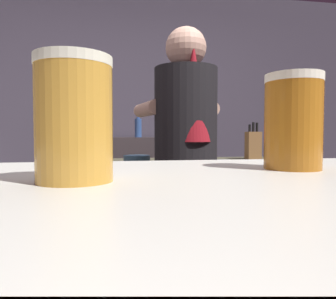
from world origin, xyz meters
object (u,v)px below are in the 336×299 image
object	(u,v)px
chefs_knife	(213,160)
pint_glass_near	(293,122)
bottle_vinegar	(87,128)
mixing_bowl	(137,159)
pint_glass_far	(74,120)
bartender	(186,159)
knife_block	(253,145)
bottle_soy	(138,127)

from	to	relation	value
chefs_knife	pint_glass_near	xyz separation A→B (m)	(-0.40, -1.66, 0.19)
bottle_vinegar	pint_glass_near	bearing A→B (deg)	-79.40
mixing_bowl	pint_glass_far	distance (m)	1.71
bartender	chefs_knife	xyz separation A→B (m)	(0.28, 0.41, -0.04)
mixing_bowl	bottle_vinegar	distance (m)	1.33
knife_block	bottle_vinegar	distance (m)	1.69
bartender	knife_block	size ratio (longest dim) A/B	6.27
bottle_soy	pint_glass_far	bearing A→B (deg)	-95.40
mixing_bowl	pint_glass_near	bearing A→B (deg)	-85.70
knife_block	pint_glass_far	xyz separation A→B (m)	(-1.04, -1.84, 0.09)
chefs_knife	bottle_soy	world-z (taller)	bottle_soy
chefs_knife	bottle_soy	size ratio (longest dim) A/B	0.89
pint_glass_far	bottle_soy	world-z (taller)	bottle_soy
knife_block	mixing_bowl	size ratio (longest dim) A/B	1.58
chefs_knife	pint_glass_far	world-z (taller)	pint_glass_far
bartender	bottle_soy	world-z (taller)	bartender
pint_glass_near	pint_glass_far	bearing A→B (deg)	-165.60
mixing_bowl	pint_glass_far	world-z (taller)	pint_glass_far
chefs_knife	pint_glass_near	world-z (taller)	pint_glass_near
pint_glass_near	bottle_vinegar	world-z (taller)	bottle_vinegar
knife_block	bottle_soy	size ratio (longest dim) A/B	1.00
bartender	pint_glass_near	world-z (taller)	bartender
chefs_knife	knife_block	bearing A→B (deg)	16.45
bartender	pint_glass_near	size ratio (longest dim) A/B	12.23
bartender	pint_glass_near	xyz separation A→B (m)	(-0.12, -1.26, 0.15)
mixing_bowl	bottle_vinegar	size ratio (longest dim) A/B	0.68
knife_block	pint_glass_near	xyz separation A→B (m)	(-0.74, -1.76, 0.09)
bottle_vinegar	bottle_soy	distance (m)	0.51
mixing_bowl	pint_glass_near	distance (m)	1.63
knife_block	mixing_bowl	world-z (taller)	knife_block
bartender	bottle_vinegar	world-z (taller)	bartender
chefs_knife	bottle_soy	distance (m)	1.23
pint_glass_near	bottle_vinegar	size ratio (longest dim) A/B	0.55
knife_block	pint_glass_near	distance (m)	1.91
pint_glass_near	bottle_soy	world-z (taller)	bottle_soy
mixing_bowl	pint_glass_far	size ratio (longest dim) A/B	1.28
knife_block	pint_glass_near	world-z (taller)	knife_block
pint_glass_near	pint_glass_far	world-z (taller)	pint_glass_near
bottle_vinegar	mixing_bowl	bearing A→B (deg)	-71.63
bartender	mixing_bowl	size ratio (longest dim) A/B	9.92
chefs_knife	bottle_vinegar	bearing A→B (deg)	127.70
bottle_vinegar	pint_glass_far	bearing A→B (deg)	-85.41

